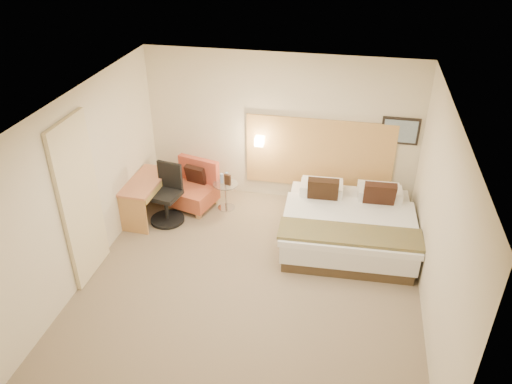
% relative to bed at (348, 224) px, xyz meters
% --- Properties ---
extents(floor, '(4.80, 5.00, 0.02)m').
position_rel_bed_xyz_m(floor, '(-1.33, -1.28, -0.34)').
color(floor, '#7C6A53').
rests_on(floor, ground).
extents(ceiling, '(4.80, 5.00, 0.02)m').
position_rel_bed_xyz_m(ceiling, '(-1.33, -1.28, 2.38)').
color(ceiling, white).
rests_on(ceiling, floor).
extents(wall_back, '(4.80, 0.02, 2.70)m').
position_rel_bed_xyz_m(wall_back, '(-1.33, 1.23, 1.02)').
color(wall_back, beige).
rests_on(wall_back, floor).
extents(wall_front, '(4.80, 0.02, 2.70)m').
position_rel_bed_xyz_m(wall_front, '(-1.33, -3.79, 1.02)').
color(wall_front, beige).
rests_on(wall_front, floor).
extents(wall_left, '(0.02, 5.00, 2.70)m').
position_rel_bed_xyz_m(wall_left, '(-3.74, -1.28, 1.02)').
color(wall_left, beige).
rests_on(wall_left, floor).
extents(wall_right, '(0.02, 5.00, 2.70)m').
position_rel_bed_xyz_m(wall_right, '(1.08, -1.28, 1.02)').
color(wall_right, beige).
rests_on(wall_right, floor).
extents(headboard_panel, '(2.60, 0.04, 1.30)m').
position_rel_bed_xyz_m(headboard_panel, '(-0.63, 1.19, 0.62)').
color(headboard_panel, '#BD8A49').
rests_on(headboard_panel, wall_back).
extents(art_frame, '(0.62, 0.03, 0.47)m').
position_rel_bed_xyz_m(art_frame, '(0.69, 1.20, 1.17)').
color(art_frame, black).
rests_on(art_frame, wall_back).
extents(art_canvas, '(0.54, 0.01, 0.39)m').
position_rel_bed_xyz_m(art_canvas, '(0.69, 1.18, 1.17)').
color(art_canvas, slate).
rests_on(art_canvas, wall_back).
extents(lamp_arm, '(0.02, 0.12, 0.02)m').
position_rel_bed_xyz_m(lamp_arm, '(-1.68, 1.14, 0.82)').
color(lamp_arm, silver).
rests_on(lamp_arm, wall_back).
extents(lamp_shade, '(0.15, 0.15, 0.15)m').
position_rel_bed_xyz_m(lamp_shade, '(-1.68, 1.08, 0.82)').
color(lamp_shade, '#FEECC6').
rests_on(lamp_shade, wall_back).
extents(curtain, '(0.06, 0.90, 2.42)m').
position_rel_bed_xyz_m(curtain, '(-3.69, -1.53, 0.89)').
color(curtain, beige).
rests_on(curtain, wall_left).
extents(bottle_a, '(0.07, 0.07, 0.18)m').
position_rel_bed_xyz_m(bottle_a, '(-2.26, 0.60, 0.27)').
color(bottle_a, '#96B5E8').
rests_on(bottle_a, side_table).
extents(bottle_b, '(0.07, 0.07, 0.18)m').
position_rel_bed_xyz_m(bottle_b, '(-2.18, 0.66, 0.27)').
color(bottle_b, '#7998BC').
rests_on(bottle_b, side_table).
extents(menu_folder, '(0.13, 0.08, 0.20)m').
position_rel_bed_xyz_m(menu_folder, '(-2.14, 0.56, 0.27)').
color(menu_folder, black).
rests_on(menu_folder, side_table).
extents(bed, '(2.12, 2.07, 1.00)m').
position_rel_bed_xyz_m(bed, '(0.00, 0.00, 0.00)').
color(bed, '#3F311F').
rests_on(bed, floor).
extents(lounge_chair, '(0.95, 0.88, 0.84)m').
position_rel_bed_xyz_m(lounge_chair, '(-2.79, 0.57, 0.01)').
color(lounge_chair, '#9C7B49').
rests_on(lounge_chair, floor).
extents(side_table, '(0.58, 0.58, 0.50)m').
position_rel_bed_xyz_m(side_table, '(-2.18, 0.58, -0.05)').
color(side_table, '#BBBDC1').
rests_on(side_table, floor).
extents(desk, '(0.57, 1.16, 0.71)m').
position_rel_bed_xyz_m(desk, '(-3.44, 0.06, 0.24)').
color(desk, '#B76B47').
rests_on(desk, floor).
extents(desk_chair, '(0.67, 0.67, 1.03)m').
position_rel_bed_xyz_m(desk_chair, '(-3.07, 0.01, 0.10)').
color(desk_chair, black).
rests_on(desk_chair, floor).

